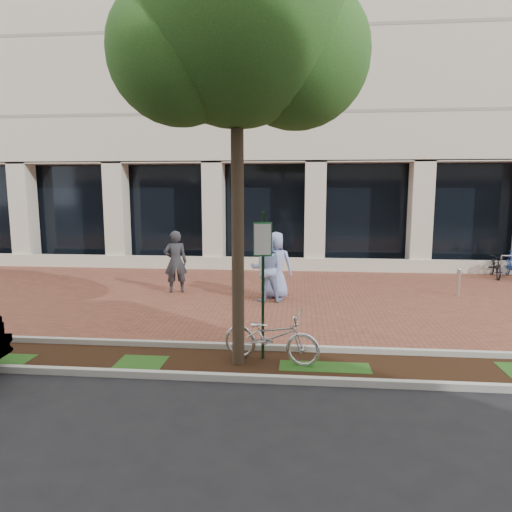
# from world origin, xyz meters

# --- Properties ---
(ground) EXTENTS (120.00, 120.00, 0.00)m
(ground) POSITION_xyz_m (0.00, 0.00, 0.00)
(ground) COLOR black
(ground) RESTS_ON ground
(brick_plaza) EXTENTS (40.00, 9.00, 0.01)m
(brick_plaza) POSITION_xyz_m (0.00, 0.00, 0.01)
(brick_plaza) COLOR brown
(brick_plaza) RESTS_ON ground
(planting_strip) EXTENTS (40.00, 1.50, 0.01)m
(planting_strip) POSITION_xyz_m (0.00, -5.25, 0.01)
(planting_strip) COLOR black
(planting_strip) RESTS_ON ground
(curb_plaza_side) EXTENTS (40.00, 0.12, 0.12)m
(curb_plaza_side) POSITION_xyz_m (0.00, -4.50, 0.06)
(curb_plaza_side) COLOR #B3B3A9
(curb_plaza_side) RESTS_ON ground
(curb_street_side) EXTENTS (40.00, 0.12, 0.12)m
(curb_street_side) POSITION_xyz_m (0.00, -6.00, 0.06)
(curb_street_side) COLOR #B3B3A9
(curb_street_side) RESTS_ON ground
(near_office_building) EXTENTS (40.00, 12.12, 16.00)m
(near_office_building) POSITION_xyz_m (0.00, 10.47, 10.05)
(near_office_building) COLOR beige
(near_office_building) RESTS_ON ground
(parking_sign) EXTENTS (0.34, 0.07, 2.75)m
(parking_sign) POSITION_xyz_m (0.75, -4.96, 1.72)
(parking_sign) COLOR #133416
(parking_sign) RESTS_ON ground
(street_tree) EXTENTS (4.30, 3.58, 7.74)m
(street_tree) POSITION_xyz_m (0.39, -5.21, 5.72)
(street_tree) COLOR #453927
(street_tree) RESTS_ON ground
(locked_bicycle) EXTENTS (1.95, 1.13, 0.97)m
(locked_bicycle) POSITION_xyz_m (0.91, -5.07, 0.48)
(locked_bicycle) COLOR silver
(locked_bicycle) RESTS_ON ground
(pedestrian_left) EXTENTS (0.79, 0.63, 1.91)m
(pedestrian_left) POSITION_xyz_m (-2.34, 0.33, 0.95)
(pedestrian_left) COLOR #2B2B30
(pedestrian_left) RESTS_ON ground
(pedestrian_mid) EXTENTS (0.96, 0.77, 1.88)m
(pedestrian_mid) POSITION_xyz_m (0.50, -0.51, 0.94)
(pedestrian_mid) COLOR #849AC5
(pedestrian_mid) RESTS_ON ground
(pedestrian_right) EXTENTS (0.97, 0.65, 1.95)m
(pedestrian_right) POSITION_xyz_m (0.73, -0.11, 0.97)
(pedestrian_right) COLOR #8B9AD0
(pedestrian_right) RESTS_ON ground
(bollard) EXTENTS (0.12, 0.12, 0.85)m
(bollard) POSITION_xyz_m (6.12, 0.67, 0.43)
(bollard) COLOR silver
(bollard) RESTS_ON ground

